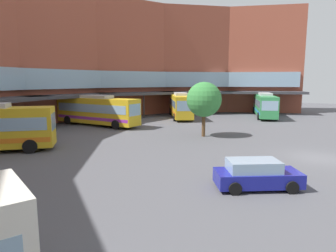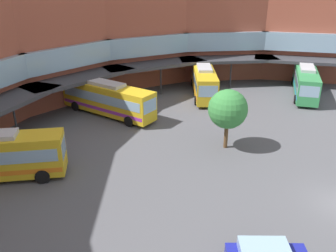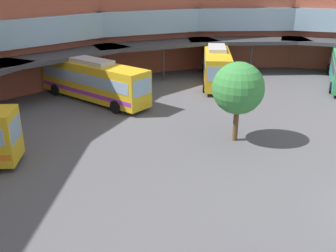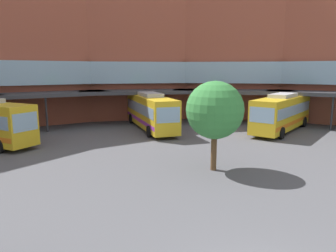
# 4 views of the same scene
# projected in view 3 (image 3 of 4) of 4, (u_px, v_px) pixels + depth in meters

# --- Properties ---
(station_building) EXTENTS (75.87, 36.68, 18.30)m
(station_building) POSITION_uv_depth(u_px,v_px,m) (49.00, 6.00, 27.77)
(station_building) COLOR #9E4C38
(station_building) RESTS_ON ground
(bus_2) EXTENTS (11.06, 7.96, 3.83)m
(bus_2) POSITION_uv_depth(u_px,v_px,m) (216.00, 64.00, 40.84)
(bus_2) COLOR gold
(bus_2) RESTS_ON ground
(bus_4) EXTENTS (3.33, 12.11, 3.85)m
(bus_4) POSITION_uv_depth(u_px,v_px,m) (93.00, 80.00, 34.88)
(bus_4) COLOR gold
(bus_4) RESTS_ON ground
(plaza_tree) EXTENTS (3.53, 3.53, 5.54)m
(plaza_tree) POSITION_uv_depth(u_px,v_px,m) (238.00, 88.00, 25.80)
(plaza_tree) COLOR brown
(plaza_tree) RESTS_ON ground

